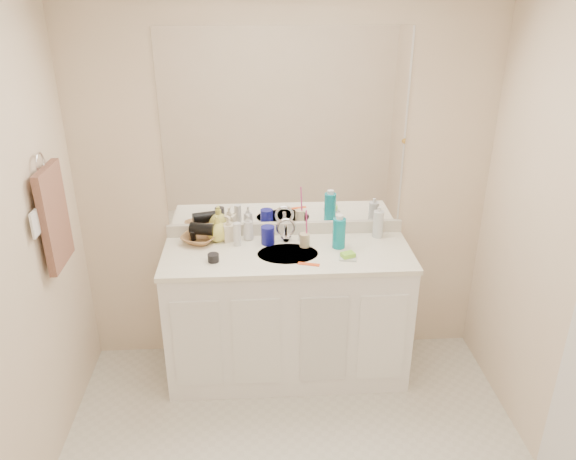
{
  "coord_description": "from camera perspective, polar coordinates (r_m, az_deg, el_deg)",
  "views": [
    {
      "loc": [
        -0.18,
        -2.02,
        2.42
      ],
      "look_at": [
        0.0,
        0.97,
        1.05
      ],
      "focal_mm": 35.0,
      "sensor_mm": 36.0,
      "label": 1
    }
  ],
  "objects": [
    {
      "name": "clear_pump_bottle",
      "position": [
        3.62,
        9.14,
        0.6
      ],
      "size": [
        0.09,
        0.09,
        0.18
      ],
      "primitive_type": "cylinder",
      "rotation": [
        0.0,
        0.0,
        0.41
      ],
      "color": "silver",
      "rests_on": "countertop"
    },
    {
      "name": "faucet",
      "position": [
        3.53,
        -0.2,
        -0.29
      ],
      "size": [
        0.02,
        0.02,
        0.11
      ],
      "primitive_type": "cylinder",
      "color": "silver",
      "rests_on": "countertop"
    },
    {
      "name": "hair_dryer",
      "position": [
        3.54,
        -8.72,
        0.1
      ],
      "size": [
        0.16,
        0.11,
        0.07
      ],
      "primitive_type": "cylinder",
      "rotation": [
        0.0,
        1.57,
        -0.27
      ],
      "color": "black",
      "rests_on": "wicker_basket"
    },
    {
      "name": "orange_comb",
      "position": [
        3.27,
        2.12,
        -3.49
      ],
      "size": [
        0.13,
        0.06,
        0.01
      ],
      "primitive_type": "cube",
      "rotation": [
        0.0,
        0.0,
        -0.27
      ],
      "color": "#F14D19",
      "rests_on": "countertop"
    },
    {
      "name": "blue_mug",
      "position": [
        3.5,
        -2.06,
        -0.53
      ],
      "size": [
        0.11,
        0.11,
        0.12
      ],
      "primitive_type": "cylinder",
      "rotation": [
        0.0,
        0.0,
        -0.37
      ],
      "color": "navy",
      "rests_on": "countertop"
    },
    {
      "name": "switch_plate",
      "position": [
        3.03,
        -24.32,
        0.57
      ],
      "size": [
        0.01,
        0.08,
        0.13
      ],
      "primitive_type": "cube",
      "color": "white",
      "rests_on": "wall_left"
    },
    {
      "name": "mouthwash_bottle",
      "position": [
        3.45,
        5.2,
        -0.32
      ],
      "size": [
        0.08,
        0.08,
        0.19
      ],
      "primitive_type": "cylinder",
      "rotation": [
        0.0,
        0.0,
        0.01
      ],
      "color": "#0D889C",
      "rests_on": "countertop"
    },
    {
      "name": "wicker_basket",
      "position": [
        3.57,
        -8.98,
        -0.84
      ],
      "size": [
        0.28,
        0.28,
        0.05
      ],
      "primitive_type": "imported",
      "rotation": [
        0.0,
        0.0,
        -0.37
      ],
      "color": "olive",
      "rests_on": "countertop"
    },
    {
      "name": "soap_bottle_yellow",
      "position": [
        3.55,
        -7.18,
        0.18
      ],
      "size": [
        0.14,
        0.14,
        0.17
      ],
      "primitive_type": "imported",
      "rotation": [
        0.0,
        0.0,
        0.06
      ],
      "color": "#DED856",
      "rests_on": "countertop"
    },
    {
      "name": "sink_basin",
      "position": [
        3.4,
        -0.03,
        -2.58
      ],
      "size": [
        0.37,
        0.37,
        0.02
      ],
      "primitive_type": "cylinder",
      "color": "beige",
      "rests_on": "countertop"
    },
    {
      "name": "soap_bottle_cream",
      "position": [
        3.54,
        -6.06,
        0.15
      ],
      "size": [
        0.09,
        0.1,
        0.17
      ],
      "primitive_type": "imported",
      "rotation": [
        0.0,
        0.0,
        0.33
      ],
      "color": "beige",
      "rests_on": "countertop"
    },
    {
      "name": "countertop",
      "position": [
        3.42,
        -0.05,
        -2.47
      ],
      "size": [
        1.52,
        0.57,
        0.03
      ],
      "primitive_type": "cube",
      "color": "white",
      "rests_on": "vanity_cabinet"
    },
    {
      "name": "extra_white_bottle",
      "position": [
        3.48,
        -5.2,
        -0.43
      ],
      "size": [
        0.06,
        0.06,
        0.15
      ],
      "primitive_type": "cylinder",
      "rotation": [
        0.0,
        0.0,
        0.32
      ],
      "color": "silver",
      "rests_on": "countertop"
    },
    {
      "name": "green_soap",
      "position": [
        3.34,
        6.1,
        -2.53
      ],
      "size": [
        0.09,
        0.08,
        0.03
      ],
      "primitive_type": "cube",
      "rotation": [
        0.0,
        0.0,
        0.36
      ],
      "color": "#8DE738",
      "rests_on": "soap_dish"
    },
    {
      "name": "hand_towel",
      "position": [
        3.21,
        -22.66,
        1.21
      ],
      "size": [
        0.04,
        0.32,
        0.55
      ],
      "primitive_type": "cube",
      "color": "brown",
      "rests_on": "towel_ring"
    },
    {
      "name": "backsplash",
      "position": [
        3.63,
        -0.29,
        0.16
      ],
      "size": [
        1.52,
        0.03,
        0.08
      ],
      "primitive_type": "cube",
      "color": "silver",
      "rests_on": "countertop"
    },
    {
      "name": "toothbrush",
      "position": [
        3.42,
        1.89,
        0.6
      ],
      "size": [
        0.02,
        0.04,
        0.2
      ],
      "primitive_type": "cylinder",
      "rotation": [
        0.14,
        0.0,
        -0.3
      ],
      "color": "#DE3A8B",
      "rests_on": "tan_cup"
    },
    {
      "name": "wall_back",
      "position": [
        3.54,
        -0.32,
        4.4
      ],
      "size": [
        2.6,
        0.02,
        2.4
      ],
      "primitive_type": "cube",
      "color": "beige",
      "rests_on": "floor"
    },
    {
      "name": "towel_ring",
      "position": [
        3.12,
        -23.9,
        6.27
      ],
      "size": [
        0.01,
        0.11,
        0.11
      ],
      "primitive_type": "torus",
      "rotation": [
        0.0,
        1.57,
        0.0
      ],
      "color": "silver",
      "rests_on": "wall_left"
    },
    {
      "name": "soap_bottle_white",
      "position": [
        3.55,
        -4.07,
        0.31
      ],
      "size": [
        0.08,
        0.08,
        0.17
      ],
      "primitive_type": "imported",
      "rotation": [
        0.0,
        0.0,
        0.28
      ],
      "color": "silver",
      "rests_on": "countertop"
    },
    {
      "name": "dark_jar",
      "position": [
        3.32,
        -7.59,
        -2.81
      ],
      "size": [
        0.09,
        0.09,
        0.05
      ],
      "primitive_type": "cylinder",
      "rotation": [
        0.0,
        0.0,
        -0.37
      ],
      "color": "black",
      "rests_on": "countertop"
    },
    {
      "name": "soap_dish",
      "position": [
        3.35,
        6.09,
        -2.81
      ],
      "size": [
        0.11,
        0.1,
        0.01
      ],
      "primitive_type": "cube",
      "rotation": [
        0.0,
        0.0,
        -0.16
      ],
      "color": "silver",
      "rests_on": "countertop"
    },
    {
      "name": "mirror",
      "position": [
        3.42,
        -0.32,
        10.03
      ],
      "size": [
        1.48,
        0.01,
        1.2
      ],
      "primitive_type": "cube",
      "color": "white",
      "rests_on": "wall_back"
    },
    {
      "name": "vanity_cabinet",
      "position": [
        3.64,
        -0.05,
        -8.66
      ],
      "size": [
        1.5,
        0.55,
        0.85
      ],
      "primitive_type": "cube",
      "color": "white",
      "rests_on": "floor"
    },
    {
      "name": "tan_cup",
      "position": [
        3.47,
        1.71,
        -1.03
      ],
      "size": [
        0.08,
        0.08,
        0.08
      ],
      "primitive_type": "cylinder",
      "rotation": [
        0.0,
        0.0,
        0.28
      ],
      "color": "beige",
      "rests_on": "countertop"
    }
  ]
}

